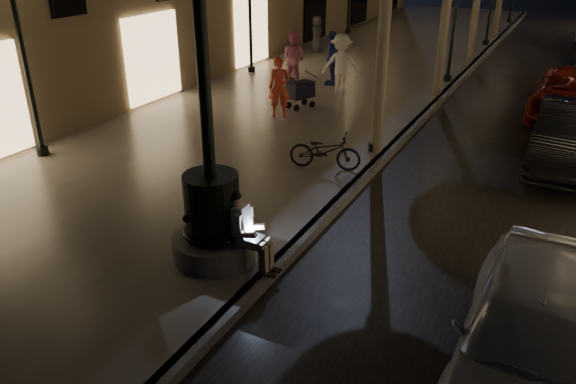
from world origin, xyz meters
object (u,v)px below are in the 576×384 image
Objects in this scene: pedestrian_white at (341,64)px; car_second at (571,136)px; seated_man_laptop at (245,228)px; lamp_curb_a at (382,25)px; fountain_lamppost at (212,203)px; pedestrian_pink at (294,58)px; stroller at (300,90)px; pedestrian_dark at (317,34)px; lamp_left_a at (18,27)px; bicycle at (325,151)px; car_front at (535,336)px; pedestrian_blue at (332,58)px; pedestrian_red at (279,87)px.

car_second is at bearing 136.13° from pedestrian_white.
seated_man_laptop is 6.44m from lamp_curb_a.
pedestrian_pink is at bearing 110.31° from fountain_lamppost.
fountain_lamppost is at bearing -49.14° from stroller.
lamp_curb_a is at bearing -164.84° from pedestrian_dark.
lamp_left_a reaches higher than bicycle.
lamp_curb_a reaches higher than seated_man_laptop.
car_front is 14.43m from pedestrian_blue.
lamp_curb_a is 1.07× the size of car_front.
pedestrian_red is 1.12× the size of pedestrian_dark.
pedestrian_red is (-2.72, 7.43, -0.14)m from fountain_lamppost.
pedestrian_blue is at bearing 154.58° from car_second.
pedestrian_white is (-7.16, 11.21, 0.40)m from car_front.
pedestrian_white is 1.24× the size of pedestrian_dark.
stroller is (-3.16, 8.44, -0.13)m from seated_man_laptop.
fountain_lamppost is at bearing 4.85° from pedestrian_blue.
stroller is at bearing 128.79° from pedestrian_pink.
pedestrian_blue is at bearing 64.04° from pedestrian_red.
car_front is 11.07m from pedestrian_red.
pedestrian_pink is at bearing -75.05° from pedestrian_blue.
seated_man_laptop is 0.68× the size of pedestrian_white.
fountain_lamppost is at bearing -17.35° from lamp_left_a.
pedestrian_dark is (-3.07, 9.29, -0.09)m from pedestrian_red.
pedestrian_blue is at bearing 122.43° from lamp_curb_a.
lamp_left_a is 1.07× the size of car_second.
lamp_left_a is at bearing -29.23° from pedestrian_blue.
pedestrian_red is (-3.34, 7.43, 0.17)m from seated_man_laptop.
pedestrian_dark is at bearing 135.50° from stroller.
pedestrian_white is (1.93, -0.34, 0.05)m from pedestrian_pink.
bicycle is (-0.62, -1.63, -2.60)m from lamp_curb_a.
stroller is 1.07m from pedestrian_red.
pedestrian_dark is at bearing 141.11° from car_second.
seated_man_laptop is at bearing 0.00° from fountain_lamppost.
pedestrian_blue reaches higher than pedestrian_dark.
lamp_left_a reaches higher than car_front.
lamp_left_a is 9.58m from pedestrian_pink.
fountain_lamppost is at bearing -176.94° from pedestrian_dark.
pedestrian_white reaches higher than pedestrian_pink.
pedestrian_dark is at bearing -159.13° from pedestrian_blue.
car_front is 2.74× the size of bicycle.
lamp_curb_a is at bearing 123.85° from car_front.
lamp_left_a is 4.23× the size of stroller.
seated_man_laptop reaches higher than bicycle.
pedestrian_white reaches higher than pedestrian_blue.
pedestrian_blue reaches higher than car_second.
pedestrian_blue is at bearing 103.84° from fountain_lamppost.
bicycle is (0.08, 4.37, -0.58)m from fountain_lamppost.
pedestrian_dark reaches higher than seated_man_laptop.
seated_man_laptop is at bearing -90.84° from lamp_curb_a.
car_front is 2.45× the size of pedestrian_pink.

